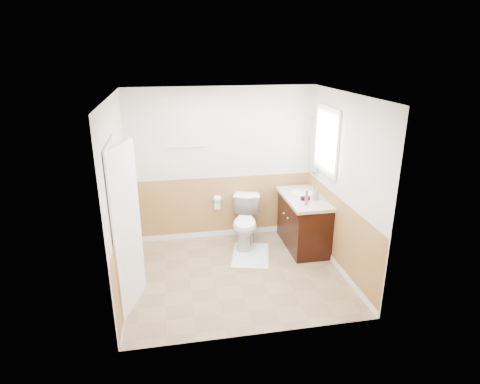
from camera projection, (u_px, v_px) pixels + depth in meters
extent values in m
plane|color=#8C7051|center=(236.00, 274.00, 5.70)|extent=(3.00, 3.00, 0.00)
plane|color=white|center=(236.00, 95.00, 4.86)|extent=(3.00, 3.00, 0.00)
plane|color=silver|center=(222.00, 165.00, 6.48)|extent=(3.00, 0.00, 3.00)
plane|color=silver|center=(258.00, 234.00, 4.07)|extent=(3.00, 0.00, 3.00)
plane|color=silver|center=(119.00, 199.00, 5.02)|extent=(0.00, 3.00, 3.00)
plane|color=silver|center=(342.00, 185.00, 5.54)|extent=(0.00, 3.00, 3.00)
plane|color=#A17740|center=(223.00, 208.00, 6.72)|extent=(3.00, 0.00, 3.00)
plane|color=#A17740|center=(257.00, 296.00, 4.34)|extent=(3.00, 0.00, 3.00)
plane|color=#A17740|center=(125.00, 252.00, 5.27)|extent=(0.00, 2.60, 2.60)
plane|color=#A17740|center=(337.00, 234.00, 5.79)|extent=(0.00, 2.60, 2.60)
imported|color=white|center=(246.00, 222.00, 6.44)|extent=(0.61, 0.85, 0.78)
cube|color=silver|center=(251.00, 255.00, 6.19)|extent=(0.73, 0.91, 0.02)
cube|color=black|center=(303.00, 223.00, 6.39)|extent=(0.55, 1.10, 0.80)
sphere|color=silver|center=(288.00, 218.00, 6.20)|extent=(0.03, 0.03, 0.03)
sphere|color=silver|center=(284.00, 213.00, 6.38)|extent=(0.03, 0.03, 0.03)
cube|color=beige|center=(304.00, 198.00, 6.25)|extent=(0.60, 1.15, 0.05)
cylinder|color=white|center=(302.00, 193.00, 6.38)|extent=(0.36, 0.36, 0.02)
cylinder|color=white|center=(313.00, 189.00, 6.39)|extent=(0.02, 0.02, 0.14)
cylinder|color=#C33272|center=(306.00, 198.00, 5.88)|extent=(0.05, 0.05, 0.22)
imported|color=gray|center=(316.00, 194.00, 6.11)|extent=(0.09, 0.09, 0.17)
cylinder|color=black|center=(305.00, 198.00, 6.08)|extent=(0.14, 0.07, 0.07)
cylinder|color=black|center=(303.00, 200.00, 6.10)|extent=(0.03, 0.03, 0.07)
cube|color=silver|center=(314.00, 146.00, 6.45)|extent=(0.02, 0.35, 0.90)
cube|color=white|center=(327.00, 141.00, 5.91)|extent=(0.04, 0.80, 1.00)
cube|color=white|center=(328.00, 141.00, 5.91)|extent=(0.01, 0.70, 0.90)
cube|color=white|center=(126.00, 230.00, 4.70)|extent=(0.29, 0.78, 2.04)
cube|color=white|center=(119.00, 230.00, 4.68)|extent=(0.02, 0.92, 2.10)
sphere|color=silver|center=(133.00, 224.00, 5.04)|extent=(0.06, 0.06, 0.06)
cylinder|color=silver|center=(187.00, 146.00, 6.22)|extent=(0.62, 0.02, 0.02)
cylinder|color=silver|center=(217.00, 199.00, 6.58)|extent=(0.14, 0.02, 0.02)
cylinder|color=white|center=(217.00, 199.00, 6.58)|extent=(0.10, 0.11, 0.11)
cube|color=white|center=(217.00, 205.00, 6.62)|extent=(0.10, 0.01, 0.16)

